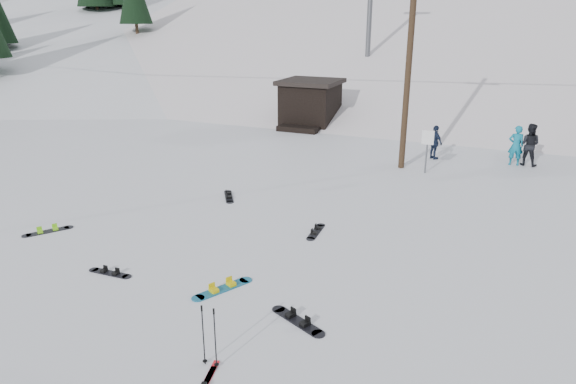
% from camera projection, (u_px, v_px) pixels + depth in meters
% --- Properties ---
extents(ground, '(200.00, 200.00, 0.00)m').
position_uv_depth(ground, '(180.00, 322.00, 11.28)').
color(ground, white).
rests_on(ground, ground).
extents(ski_slope, '(60.00, 85.24, 65.97)m').
position_uv_depth(ski_slope, '(446.00, 173.00, 62.91)').
color(ski_slope, white).
rests_on(ski_slope, ground).
extents(ridge_left, '(47.54, 95.03, 58.38)m').
position_uv_depth(ridge_left, '(168.00, 150.00, 70.01)').
color(ridge_left, white).
rests_on(ridge_left, ground).
extents(treeline_left, '(20.00, 64.00, 10.00)m').
position_uv_depth(treeline_left, '(134.00, 74.00, 58.73)').
color(treeline_left, black).
rests_on(treeline_left, ground).
extents(treeline_crest, '(50.00, 6.00, 10.00)m').
position_uv_depth(treeline_crest, '(477.00, 55.00, 85.88)').
color(treeline_crest, black).
rests_on(treeline_crest, ski_slope).
extents(utility_pole, '(2.00, 0.26, 9.00)m').
position_uv_depth(utility_pole, '(409.00, 59.00, 21.14)').
color(utility_pole, '#3A2819').
rests_on(utility_pole, ground).
extents(trail_sign, '(0.50, 0.09, 1.85)m').
position_uv_depth(trail_sign, '(427.00, 144.00, 21.47)').
color(trail_sign, '#595B60').
rests_on(trail_sign, ground).
extents(lift_hut, '(3.40, 4.10, 2.75)m').
position_uv_depth(lift_hut, '(310.00, 103.00, 30.87)').
color(lift_hut, black).
rests_on(lift_hut, ground).
extents(hero_snowboard, '(0.95, 1.54, 0.12)m').
position_uv_depth(hero_snowboard, '(223.00, 288.00, 12.59)').
color(hero_snowboard, '#16698F').
rests_on(hero_snowboard, ground).
extents(ski_poles, '(0.35, 0.09, 1.29)m').
position_uv_depth(ski_poles, '(209.00, 336.00, 9.65)').
color(ski_poles, black).
rests_on(ski_poles, ground).
extents(board_scatter_a, '(1.30, 0.28, 0.09)m').
position_uv_depth(board_scatter_a, '(110.00, 273.00, 13.36)').
color(board_scatter_a, black).
rests_on(board_scatter_a, ground).
extents(board_scatter_b, '(0.94, 1.28, 0.10)m').
position_uv_depth(board_scatter_b, '(229.00, 196.00, 18.99)').
color(board_scatter_b, black).
rests_on(board_scatter_b, ground).
extents(board_scatter_c, '(0.96, 1.29, 0.11)m').
position_uv_depth(board_scatter_c, '(48.00, 231.00, 15.94)').
color(board_scatter_c, black).
rests_on(board_scatter_c, ground).
extents(board_scatter_d, '(1.47, 0.84, 0.11)m').
position_uv_depth(board_scatter_d, '(298.00, 321.00, 11.26)').
color(board_scatter_d, black).
rests_on(board_scatter_d, ground).
extents(board_scatter_f, '(0.34, 1.40, 0.10)m').
position_uv_depth(board_scatter_f, '(316.00, 231.00, 15.91)').
color(board_scatter_f, black).
rests_on(board_scatter_f, ground).
extents(skier_teal, '(0.72, 0.54, 1.80)m').
position_uv_depth(skier_teal, '(516.00, 145.00, 22.77)').
color(skier_teal, '#0E728E').
rests_on(skier_teal, ground).
extents(skier_dark, '(1.04, 0.88, 1.89)m').
position_uv_depth(skier_dark, '(529.00, 145.00, 22.73)').
color(skier_dark, black).
rests_on(skier_dark, ground).
extents(skier_navy, '(0.95, 0.91, 1.59)m').
position_uv_depth(skier_navy, '(435.00, 142.00, 23.77)').
color(skier_navy, '#162139').
rests_on(skier_navy, ground).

